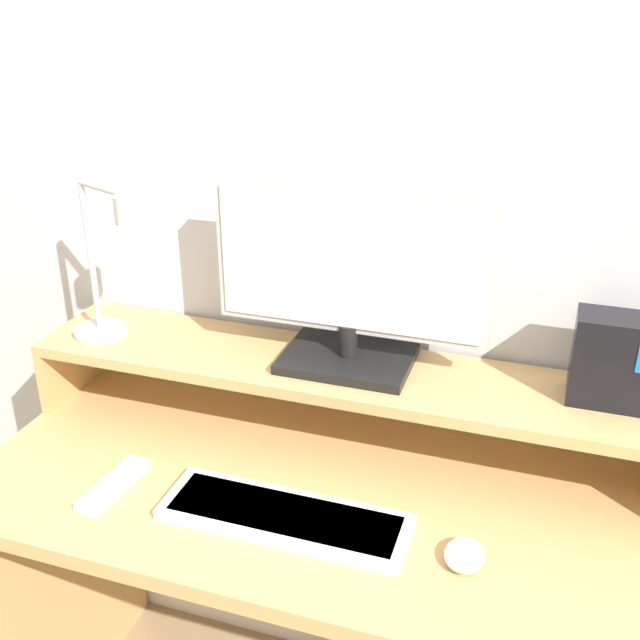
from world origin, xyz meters
TOP-DOWN VIEW (x-y plane):
  - wall_back at (0.00, 0.60)m, footprint 6.00×0.05m
  - desk at (0.00, 0.28)m, footprint 1.21×0.57m
  - monitor_shelf at (0.00, 0.45)m, footprint 1.21×0.23m
  - monitor at (0.01, 0.47)m, footprint 0.51×0.18m
  - desk_lamp at (-0.46, 0.41)m, footprint 0.21×0.14m
  - router_dock at (0.46, 0.47)m, footprint 0.13×0.09m
  - keyboard at (-0.02, 0.18)m, footprint 0.41×0.13m
  - mouse at (0.28, 0.18)m, footprint 0.06×0.08m
  - remote_control at (-0.33, 0.17)m, footprint 0.06×0.16m

SIDE VIEW (x-z plane):
  - desk at x=0.00m, z-range 0.16..0.89m
  - remote_control at x=-0.33m, z-range 0.74..0.76m
  - keyboard at x=-0.02m, z-range 0.74..0.76m
  - mouse at x=0.28m, z-range 0.74..0.77m
  - monitor_shelf at x=0.00m, z-range 0.79..0.95m
  - router_dock at x=0.46m, z-range 0.89..1.05m
  - desk_lamp at x=-0.46m, z-range 0.88..1.20m
  - monitor at x=0.01m, z-range 0.89..1.23m
  - wall_back at x=0.00m, z-range 0.00..2.50m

